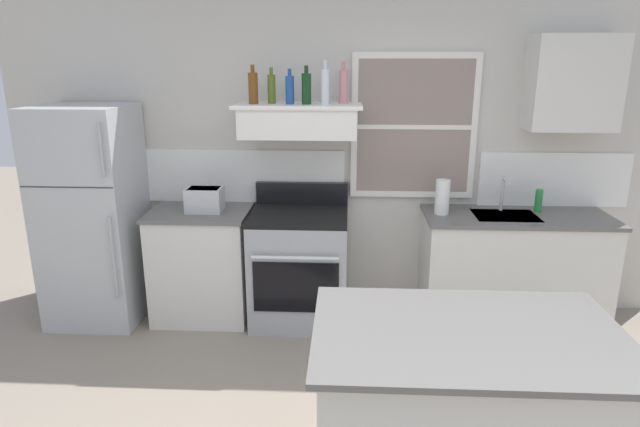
{
  "coord_description": "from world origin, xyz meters",
  "views": [
    {
      "loc": [
        0.13,
        -2.22,
        2.09
      ],
      "look_at": [
        -0.05,
        1.2,
        1.1
      ],
      "focal_mm": 30.56,
      "sensor_mm": 36.0,
      "label": 1
    }
  ],
  "objects_px": {
    "refrigerator": "(93,216)",
    "stove_range": "(300,266)",
    "bottle_dark_green_wine": "(306,88)",
    "dish_soap_bottle": "(538,201)",
    "bottle_rose_pink": "(343,86)",
    "kitchen_island": "(462,418)",
    "bottle_olive_oil_square": "(272,88)",
    "bottle_clear_tall": "(325,86)",
    "toaster": "(205,199)",
    "paper_towel_roll": "(442,197)",
    "bottle_blue_liqueur": "(290,89)",
    "bottle_amber_wine": "(253,88)"
  },
  "relations": [
    {
      "from": "dish_soap_bottle",
      "to": "refrigerator",
      "type": "bearing_deg",
      "value": -177.4
    },
    {
      "from": "dish_soap_bottle",
      "to": "kitchen_island",
      "type": "relative_size",
      "value": 0.13
    },
    {
      "from": "bottle_dark_green_wine",
      "to": "bottle_rose_pink",
      "type": "distance_m",
      "value": 0.29
    },
    {
      "from": "bottle_rose_pink",
      "to": "dish_soap_bottle",
      "type": "height_order",
      "value": "bottle_rose_pink"
    },
    {
      "from": "bottle_blue_liqueur",
      "to": "dish_soap_bottle",
      "type": "relative_size",
      "value": 1.44
    },
    {
      "from": "bottle_blue_liqueur",
      "to": "kitchen_island",
      "type": "bearing_deg",
      "value": -62.61
    },
    {
      "from": "toaster",
      "to": "kitchen_island",
      "type": "distance_m",
      "value": 2.57
    },
    {
      "from": "bottle_olive_oil_square",
      "to": "bottle_clear_tall",
      "type": "height_order",
      "value": "bottle_clear_tall"
    },
    {
      "from": "toaster",
      "to": "dish_soap_bottle",
      "type": "xyz_separation_m",
      "value": [
        2.63,
        0.13,
        -0.01
      ]
    },
    {
      "from": "stove_range",
      "to": "kitchen_island",
      "type": "relative_size",
      "value": 0.78
    },
    {
      "from": "refrigerator",
      "to": "bottle_blue_liqueur",
      "type": "relative_size",
      "value": 6.71
    },
    {
      "from": "bottle_olive_oil_square",
      "to": "bottle_clear_tall",
      "type": "xyz_separation_m",
      "value": [
        0.41,
        -0.05,
        0.02
      ]
    },
    {
      "from": "bottle_olive_oil_square",
      "to": "toaster",
      "type": "bearing_deg",
      "value": -169.45
    },
    {
      "from": "paper_towel_roll",
      "to": "dish_soap_bottle",
      "type": "relative_size",
      "value": 1.5
    },
    {
      "from": "bottle_dark_green_wine",
      "to": "dish_soap_bottle",
      "type": "xyz_separation_m",
      "value": [
        1.82,
        0.08,
        -0.86
      ]
    },
    {
      "from": "bottle_olive_oil_square",
      "to": "dish_soap_bottle",
      "type": "xyz_separation_m",
      "value": [
        2.09,
        0.03,
        -0.86
      ]
    },
    {
      "from": "refrigerator",
      "to": "bottle_blue_liqueur",
      "type": "height_order",
      "value": "bottle_blue_liqueur"
    },
    {
      "from": "bottle_rose_pink",
      "to": "kitchen_island",
      "type": "bearing_deg",
      "value": -73.45
    },
    {
      "from": "stove_range",
      "to": "paper_towel_roll",
      "type": "height_order",
      "value": "paper_towel_roll"
    },
    {
      "from": "refrigerator",
      "to": "stove_range",
      "type": "height_order",
      "value": "refrigerator"
    },
    {
      "from": "bottle_rose_pink",
      "to": "dish_soap_bottle",
      "type": "relative_size",
      "value": 1.72
    },
    {
      "from": "bottle_olive_oil_square",
      "to": "refrigerator",
      "type": "bearing_deg",
      "value": -174.82
    },
    {
      "from": "bottle_amber_wine",
      "to": "bottle_clear_tall",
      "type": "height_order",
      "value": "bottle_clear_tall"
    },
    {
      "from": "stove_range",
      "to": "bottle_dark_green_wine",
      "type": "height_order",
      "value": "bottle_dark_green_wine"
    },
    {
      "from": "bottle_olive_oil_square",
      "to": "paper_towel_roll",
      "type": "bearing_deg",
      "value": -3.05
    },
    {
      "from": "refrigerator",
      "to": "bottle_clear_tall",
      "type": "distance_m",
      "value": 2.11
    },
    {
      "from": "bottle_clear_tall",
      "to": "kitchen_island",
      "type": "height_order",
      "value": "bottle_clear_tall"
    },
    {
      "from": "stove_range",
      "to": "bottle_blue_liqueur",
      "type": "xyz_separation_m",
      "value": [
        -0.06,
        0.06,
        1.39
      ]
    },
    {
      "from": "toaster",
      "to": "bottle_blue_liqueur",
      "type": "xyz_separation_m",
      "value": [
        0.68,
        0.05,
        0.85
      ]
    },
    {
      "from": "bottle_dark_green_wine",
      "to": "bottle_rose_pink",
      "type": "bearing_deg",
      "value": 18.44
    },
    {
      "from": "bottle_amber_wine",
      "to": "dish_soap_bottle",
      "type": "xyz_separation_m",
      "value": [
        2.22,
        0.08,
        -0.87
      ]
    },
    {
      "from": "bottle_amber_wine",
      "to": "bottle_olive_oil_square",
      "type": "distance_m",
      "value": 0.14
    },
    {
      "from": "refrigerator",
      "to": "bottle_rose_pink",
      "type": "xyz_separation_m",
      "value": [
        1.98,
        0.17,
        1.01
      ]
    },
    {
      "from": "bottle_dark_green_wine",
      "to": "dish_soap_bottle",
      "type": "height_order",
      "value": "bottle_dark_green_wine"
    },
    {
      "from": "dish_soap_bottle",
      "to": "bottle_amber_wine",
      "type": "bearing_deg",
      "value": -178.01
    },
    {
      "from": "bottle_rose_pink",
      "to": "kitchen_island",
      "type": "relative_size",
      "value": 0.22
    },
    {
      "from": "refrigerator",
      "to": "stove_range",
      "type": "distance_m",
      "value": 1.7
    },
    {
      "from": "bottle_dark_green_wine",
      "to": "dish_soap_bottle",
      "type": "relative_size",
      "value": 1.57
    },
    {
      "from": "stove_range",
      "to": "bottle_olive_oil_square",
      "type": "height_order",
      "value": "bottle_olive_oil_square"
    },
    {
      "from": "dish_soap_bottle",
      "to": "stove_range",
      "type": "bearing_deg",
      "value": -175.82
    },
    {
      "from": "bottle_dark_green_wine",
      "to": "kitchen_island",
      "type": "relative_size",
      "value": 0.2
    },
    {
      "from": "toaster",
      "to": "stove_range",
      "type": "distance_m",
      "value": 0.92
    },
    {
      "from": "bottle_amber_wine",
      "to": "stove_range",
      "type": "bearing_deg",
      "value": -10.03
    },
    {
      "from": "dish_soap_bottle",
      "to": "bottle_blue_liqueur",
      "type": "bearing_deg",
      "value": -177.72
    },
    {
      "from": "refrigerator",
      "to": "bottle_amber_wine",
      "type": "relative_size",
      "value": 6.04
    },
    {
      "from": "bottle_clear_tall",
      "to": "bottle_blue_liqueur",
      "type": "bearing_deg",
      "value": 178.47
    },
    {
      "from": "bottle_dark_green_wine",
      "to": "bottle_clear_tall",
      "type": "relative_size",
      "value": 0.89
    },
    {
      "from": "paper_towel_roll",
      "to": "kitchen_island",
      "type": "distance_m",
      "value": 2.0
    },
    {
      "from": "bottle_olive_oil_square",
      "to": "stove_range",
      "type": "bearing_deg",
      "value": -27.35
    },
    {
      "from": "toaster",
      "to": "paper_towel_roll",
      "type": "height_order",
      "value": "paper_towel_roll"
    }
  ]
}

